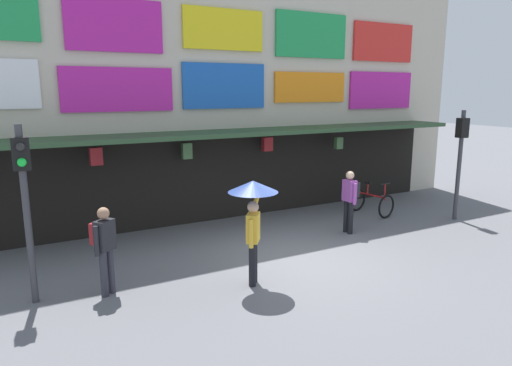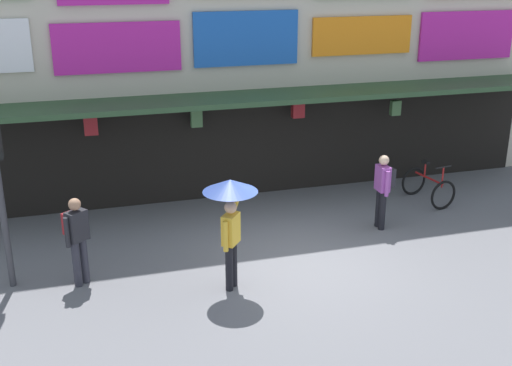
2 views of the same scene
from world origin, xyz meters
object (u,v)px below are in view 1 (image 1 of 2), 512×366
traffic_light_far (460,147)px  pedestrian_in_blue (350,197)px  traffic_light_near (24,186)px  bicycle_parked (372,202)px  pedestrian_with_umbrella (253,203)px  pedestrian_in_purple (104,244)px

traffic_light_far → pedestrian_in_blue: 3.82m
traffic_light_near → bicycle_parked: bearing=9.6°
traffic_light_far → bicycle_parked: (-1.80, 1.59, -1.75)m
traffic_light_near → pedestrian_with_umbrella: traffic_light_near is taller
traffic_light_far → bicycle_parked: traffic_light_far is taller
traffic_light_far → pedestrian_with_umbrella: bearing=-170.7°
traffic_light_far → pedestrian_in_blue: (-3.61, 0.48, -1.16)m
bicycle_parked → pedestrian_with_umbrella: pedestrian_with_umbrella is taller
traffic_light_near → bicycle_parked: traffic_light_near is taller
pedestrian_with_umbrella → pedestrian_in_purple: 2.85m
bicycle_parked → pedestrian_with_umbrella: size_ratio=0.60×
traffic_light_far → pedestrian_in_blue: size_ratio=1.90×
traffic_light_near → pedestrian_in_purple: size_ratio=1.90×
bicycle_parked → pedestrian_in_blue: size_ratio=0.75×
bicycle_parked → traffic_light_far: bearing=-41.4°
bicycle_parked → pedestrian_in_purple: (-8.25, -1.88, 0.59)m
traffic_light_far → pedestrian_in_purple: size_ratio=1.90×
pedestrian_in_blue → traffic_light_near: bearing=-176.3°
traffic_light_far → pedestrian_in_purple: bearing=-178.3°
pedestrian_in_blue → pedestrian_in_purple: (-6.44, -0.77, 0.00)m
bicycle_parked → pedestrian_with_umbrella: 6.42m
pedestrian_with_umbrella → pedestrian_in_blue: (3.83, 1.70, -0.66)m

